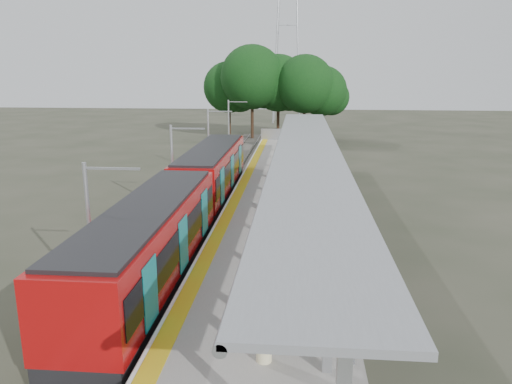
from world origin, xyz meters
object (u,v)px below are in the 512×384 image
bench_far (311,168)px  litter_bin (289,263)px  info_pillar_near (264,333)px  info_pillar_far (287,202)px  train (189,198)px  bench_near (346,322)px  bench_mid (308,201)px

bench_far → litter_bin: litter_bin is taller
info_pillar_near → info_pillar_far: 13.12m
train → info_pillar_far: size_ratio=13.92×
info_pillar_far → bench_near: bearing=-87.7°
train → info_pillar_near: size_ratio=14.81×
bench_far → info_pillar_far: (-1.51, -11.14, 0.33)m
bench_far → info_pillar_far: 11.24m
info_pillar_far → litter_bin: size_ratio=1.94×
bench_far → litter_bin: size_ratio=1.49×
bench_near → bench_far: 22.90m
bench_near → bench_mid: 13.39m
train → bench_mid: size_ratio=18.36×
bench_mid → litter_bin: (-0.83, -8.98, -0.01)m
bench_far → info_pillar_near: info_pillar_near is taller
bench_mid → bench_far: bearing=112.0°
train → bench_near: bearing=-58.3°
info_pillar_far → litter_bin: (0.29, -7.39, -0.35)m
train → bench_near: size_ratio=18.41×
bench_mid → litter_bin: litter_bin is taller
train → litter_bin: train is taller
litter_bin → info_pillar_far: bearing=92.2°
bench_near → bench_mid: (-0.89, 13.36, -0.00)m
bench_far → train: bearing=-132.0°
info_pillar_near → litter_bin: info_pillar_near is taller
info_pillar_far → info_pillar_near: bearing=-98.4°
bench_mid → litter_bin: size_ratio=1.47×
train → bench_mid: 6.50m
bench_near → info_pillar_far: info_pillar_far is taller
bench_mid → info_pillar_near: (-1.36, -14.71, 0.28)m
train → litter_bin: size_ratio=26.99×
info_pillar_near → train: bearing=90.9°
info_pillar_far → bench_far: bearing=74.9°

